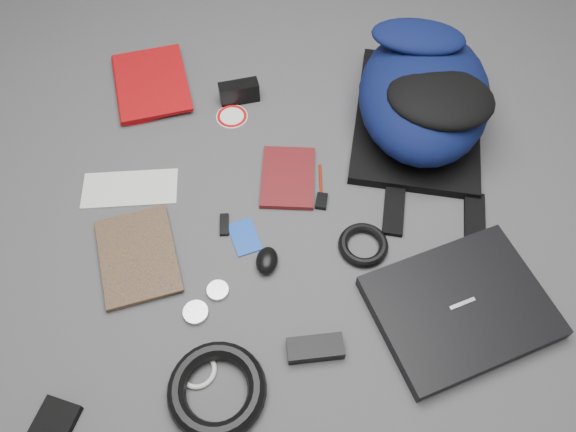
{
  "coord_description": "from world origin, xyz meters",
  "views": [
    {
      "loc": [
        -0.01,
        -0.75,
        1.2
      ],
      "look_at": [
        0.0,
        0.0,
        0.02
      ],
      "focal_mm": 35.0,
      "sensor_mm": 36.0,
      "label": 1
    }
  ],
  "objects_px": {
    "textbook_red": "(116,90)",
    "comic_book": "(100,266)",
    "power_brick": "(315,348)",
    "pouch": "(56,420)",
    "dvd_case": "(288,177)",
    "mouse": "(267,260)",
    "laptop": "(460,307)",
    "compact_camera": "(239,92)",
    "backpack": "(424,93)"
  },
  "relations": [
    {
      "from": "textbook_red",
      "to": "comic_book",
      "type": "xyz_separation_m",
      "value": [
        0.04,
        -0.57,
        -0.01
      ]
    },
    {
      "from": "power_brick",
      "to": "pouch",
      "type": "relative_size",
      "value": 1.57
    },
    {
      "from": "dvd_case",
      "to": "pouch",
      "type": "relative_size",
      "value": 2.47
    },
    {
      "from": "mouse",
      "to": "textbook_red",
      "type": "bearing_deg",
      "value": 136.62
    },
    {
      "from": "comic_book",
      "to": "laptop",
      "type": "bearing_deg",
      "value": -23.98
    },
    {
      "from": "comic_book",
      "to": "mouse",
      "type": "bearing_deg",
      "value": -15.25
    },
    {
      "from": "dvd_case",
      "to": "compact_camera",
      "type": "bearing_deg",
      "value": 118.68
    },
    {
      "from": "backpack",
      "to": "pouch",
      "type": "relative_size",
      "value": 6.85
    },
    {
      "from": "backpack",
      "to": "dvd_case",
      "type": "distance_m",
      "value": 0.43
    },
    {
      "from": "laptop",
      "to": "comic_book",
      "type": "height_order",
      "value": "laptop"
    },
    {
      "from": "textbook_red",
      "to": "mouse",
      "type": "height_order",
      "value": "mouse"
    },
    {
      "from": "laptop",
      "to": "comic_book",
      "type": "bearing_deg",
      "value": 150.74
    },
    {
      "from": "dvd_case",
      "to": "mouse",
      "type": "xyz_separation_m",
      "value": [
        -0.05,
        -0.25,
        0.01
      ]
    },
    {
      "from": "comic_book",
      "to": "dvd_case",
      "type": "xyz_separation_m",
      "value": [
        0.45,
        0.25,
        -0.0
      ]
    },
    {
      "from": "dvd_case",
      "to": "textbook_red",
      "type": "bearing_deg",
      "value": 150.94
    },
    {
      "from": "backpack",
      "to": "comic_book",
      "type": "relative_size",
      "value": 2.18
    },
    {
      "from": "pouch",
      "to": "comic_book",
      "type": "bearing_deg",
      "value": 84.62
    },
    {
      "from": "backpack",
      "to": "dvd_case",
      "type": "xyz_separation_m",
      "value": [
        -0.37,
        -0.19,
        -0.1
      ]
    },
    {
      "from": "laptop",
      "to": "mouse",
      "type": "bearing_deg",
      "value": 143.12
    },
    {
      "from": "backpack",
      "to": "power_brick",
      "type": "height_order",
      "value": "backpack"
    },
    {
      "from": "comic_book",
      "to": "compact_camera",
      "type": "bearing_deg",
      "value": 44.16
    },
    {
      "from": "comic_book",
      "to": "backpack",
      "type": "bearing_deg",
      "value": 13.17
    },
    {
      "from": "compact_camera",
      "to": "power_brick",
      "type": "height_order",
      "value": "compact_camera"
    },
    {
      "from": "mouse",
      "to": "pouch",
      "type": "distance_m",
      "value": 0.56
    },
    {
      "from": "dvd_case",
      "to": "backpack",
      "type": "bearing_deg",
      "value": 31.43
    },
    {
      "from": "dvd_case",
      "to": "power_brick",
      "type": "distance_m",
      "value": 0.47
    },
    {
      "from": "laptop",
      "to": "dvd_case",
      "type": "distance_m",
      "value": 0.54
    },
    {
      "from": "pouch",
      "to": "backpack",
      "type": "bearing_deg",
      "value": 43.16
    },
    {
      "from": "textbook_red",
      "to": "compact_camera",
      "type": "relative_size",
      "value": 2.47
    },
    {
      "from": "dvd_case",
      "to": "comic_book",
      "type": "bearing_deg",
      "value": -147.13
    },
    {
      "from": "laptop",
      "to": "textbook_red",
      "type": "distance_m",
      "value": 1.12
    },
    {
      "from": "textbook_red",
      "to": "power_brick",
      "type": "relative_size",
      "value": 2.26
    },
    {
      "from": "textbook_red",
      "to": "power_brick",
      "type": "distance_m",
      "value": 0.96
    },
    {
      "from": "compact_camera",
      "to": "pouch",
      "type": "height_order",
      "value": "compact_camera"
    },
    {
      "from": "mouse",
      "to": "backpack",
      "type": "bearing_deg",
      "value": 55.42
    },
    {
      "from": "mouse",
      "to": "pouch",
      "type": "xyz_separation_m",
      "value": [
        -0.43,
        -0.35,
        -0.01
      ]
    },
    {
      "from": "compact_camera",
      "to": "mouse",
      "type": "distance_m",
      "value": 0.54
    },
    {
      "from": "laptop",
      "to": "power_brick",
      "type": "xyz_separation_m",
      "value": [
        -0.33,
        -0.09,
        -0.0
      ]
    },
    {
      "from": "pouch",
      "to": "mouse",
      "type": "bearing_deg",
      "value": 39.42
    },
    {
      "from": "backpack",
      "to": "pouch",
      "type": "distance_m",
      "value": 1.17
    },
    {
      "from": "laptop",
      "to": "comic_book",
      "type": "relative_size",
      "value": 1.54
    },
    {
      "from": "compact_camera",
      "to": "mouse",
      "type": "height_order",
      "value": "compact_camera"
    },
    {
      "from": "textbook_red",
      "to": "compact_camera",
      "type": "distance_m",
      "value": 0.36
    },
    {
      "from": "laptop",
      "to": "mouse",
      "type": "distance_m",
      "value": 0.45
    },
    {
      "from": "backpack",
      "to": "compact_camera",
      "type": "bearing_deg",
      "value": 179.72
    },
    {
      "from": "laptop",
      "to": "mouse",
      "type": "xyz_separation_m",
      "value": [
        -0.44,
        0.13,
        0.0
      ]
    },
    {
      "from": "laptop",
      "to": "compact_camera",
      "type": "xyz_separation_m",
      "value": [
        -0.52,
        0.67,
        0.01
      ]
    },
    {
      "from": "backpack",
      "to": "textbook_red",
      "type": "xyz_separation_m",
      "value": [
        -0.86,
        0.12,
        -0.1
      ]
    },
    {
      "from": "dvd_case",
      "to": "mouse",
      "type": "distance_m",
      "value": 0.26
    },
    {
      "from": "pouch",
      "to": "laptop",
      "type": "bearing_deg",
      "value": 14.67
    }
  ]
}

